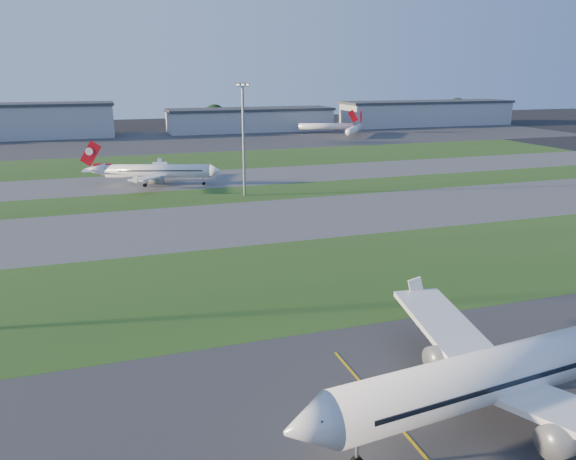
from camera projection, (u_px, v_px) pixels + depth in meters
name	position (u px, v px, depth m)	size (l,w,h in m)	color
grass_strip_a	(238.00, 285.00, 76.61)	(300.00, 34.00, 0.01)	#264A18
taxiway_a	(198.00, 225.00, 106.76)	(300.00, 32.00, 0.01)	#515154
grass_strip_b	(180.00, 198.00, 129.60)	(300.00, 18.00, 0.01)	#264A18
taxiway_b	(168.00, 181.00, 149.69)	(300.00, 26.00, 0.01)	#515154
grass_strip_c	(156.00, 163.00, 179.84)	(300.00, 40.00, 0.01)	#264A18
apron_far	(142.00, 142.00, 234.66)	(400.00, 80.00, 0.01)	#333335
airliner_parked	(515.00, 370.00, 45.80)	(41.43, 35.00, 12.94)	white
airliner_taxiing	(157.00, 171.00, 143.63)	(32.02, 26.98, 10.31)	white
mini_jet_near	(355.00, 129.00, 254.69)	(18.51, 23.95, 9.48)	white
mini_jet_far	(326.00, 126.00, 267.85)	(28.09, 9.72, 9.48)	white
light_mast_centre	(243.00, 132.00, 128.32)	(3.20, 0.70, 25.80)	gray
hangar_west	(30.00, 121.00, 246.33)	(71.40, 23.00, 15.20)	gray
hangar_east	(250.00, 120.00, 277.25)	(81.60, 23.00, 11.20)	gray
hangar_far_east	(427.00, 113.00, 307.35)	(96.90, 23.00, 13.20)	gray
tree_mid_west	(90.00, 121.00, 264.46)	(9.90, 9.90, 10.80)	black
tree_mid_east	(215.00, 116.00, 285.16)	(11.55, 11.55, 12.60)	black
tree_east	(351.00, 114.00, 306.29)	(10.45, 10.45, 11.40)	black
tree_far_east	(457.00, 109.00, 330.86)	(12.65, 12.65, 13.80)	black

